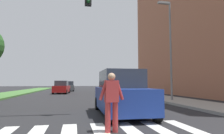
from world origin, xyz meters
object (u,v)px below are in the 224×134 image
suv_crossing (121,93)px  sedan_distant (69,87)px  sedan_midblock (62,88)px  street_lamp_right (169,41)px  pedestrian_performer (112,99)px

suv_crossing → sedan_distant: bearing=96.3°
sedan_midblock → sedan_distant: size_ratio=0.98×
street_lamp_right → sedan_midblock: 16.54m
suv_crossing → sedan_distant: size_ratio=1.04×
pedestrian_performer → sedan_midblock: (-2.68, 21.57, -0.14)m
sedan_midblock → sedan_distant: sedan_distant is taller
street_lamp_right → pedestrian_performer: (-6.00, -8.01, -3.66)m
pedestrian_performer → suv_crossing: 3.20m
street_lamp_right → sedan_midblock: size_ratio=1.72×
suv_crossing → sedan_midblock: bearing=101.3°
street_lamp_right → sedan_distant: bearing=109.8°
sedan_midblock → sedan_distant: 8.59m
sedan_distant → pedestrian_performer: bearing=-86.3°
pedestrian_performer → sedan_midblock: sedan_midblock is taller
street_lamp_right → suv_crossing: size_ratio=1.62×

